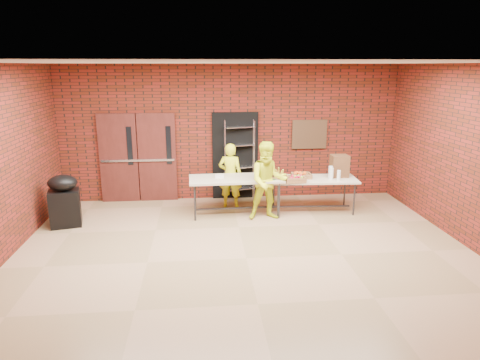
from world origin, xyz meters
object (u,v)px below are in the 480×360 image
wire_rack (240,161)px  volunteer_man (268,181)px  table_left (236,181)px  coffee_dispenser (339,166)px  volunteer_woman (230,175)px  table_right (313,181)px  covered_grill (64,201)px

wire_rack → volunteer_man: size_ratio=1.16×
table_left → coffee_dispenser: coffee_dispenser is taller
wire_rack → coffee_dispenser: bearing=-39.3°
wire_rack → volunteer_woman: (-0.26, -0.54, -0.22)m
table_right → volunteer_woman: 1.87m
volunteer_man → table_right: bearing=16.2°
covered_grill → volunteer_man: size_ratio=0.64×
wire_rack → table_right: wire_rack is taller
table_left → coffee_dispenser: bearing=1.1°
wire_rack → table_left: 1.10m
covered_grill → table_left: bearing=-7.0°
table_left → covered_grill: covered_grill is taller
coffee_dispenser → volunteer_woman: volunteer_woman is taller
coffee_dispenser → table_left: bearing=-177.6°
coffee_dispenser → wire_rack: bearing=155.5°
volunteer_woman → volunteer_man: volunteer_man is taller
wire_rack → table_right: (1.53, -1.07, -0.26)m
table_left → coffee_dispenser: (2.30, 0.10, 0.26)m
wire_rack → covered_grill: (-3.67, -1.43, -0.43)m
table_left → volunteer_man: 0.73m
covered_grill → volunteer_woman: bearing=1.7°
table_left → volunteer_woman: (-0.09, 0.53, -0.01)m
wire_rack → coffee_dispenser: 2.34m
coffee_dispenser → volunteer_man: bearing=-164.9°
table_left → volunteer_woman: size_ratio=1.36×
coffee_dispenser → volunteer_man: (-1.66, -0.45, -0.18)m
wire_rack → table_left: bearing=-114.1°
volunteer_man → table_left: bearing=149.5°
table_left → volunteer_man: bearing=-30.0°
table_left → covered_grill: size_ratio=1.91×
table_right → volunteer_woman: size_ratio=1.29×
table_left → volunteer_man: (0.64, -0.35, 0.07)m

